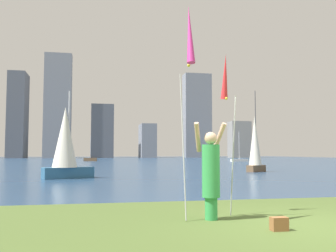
{
  "coord_description": "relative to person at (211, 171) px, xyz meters",
  "views": [
    {
      "loc": [
        -4.0,
        -6.4,
        1.35
      ],
      "look_at": [
        -1.24,
        7.24,
        2.33
      ],
      "focal_mm": 40.18,
      "sensor_mm": 36.0,
      "label": 1
    }
  ],
  "objects": [
    {
      "name": "skyline_tower_1",
      "position": [
        -20.84,
        92.49,
        9.75
      ],
      "size": [
        4.11,
        7.5,
        21.44
      ],
      "color": "#565B66",
      "rests_on": "ground"
    },
    {
      "name": "skyline_tower_6",
      "position": [
        36.26,
        87.24,
        3.86
      ],
      "size": [
        5.39,
        3.99,
        9.65
      ],
      "color": "gray",
      "rests_on": "ground"
    },
    {
      "name": "sailboat_3",
      "position": [
        -2.61,
        53.57,
        -0.68
      ],
      "size": [
        2.09,
        1.1,
        4.07
      ],
      "color": "brown",
      "rests_on": "ground"
    },
    {
      "name": "kite_flag_right",
      "position": [
        0.54,
        0.56,
        1.98
      ],
      "size": [
        0.16,
        0.77,
        3.54
      ],
      "color": "#B2B2B7",
      "rests_on": "ground"
    },
    {
      "name": "sailboat_2",
      "position": [
        8.92,
        17.45,
        0.95
      ],
      "size": [
        1.76,
        1.48,
        5.76
      ],
      "color": "brown",
      "rests_on": "ground"
    },
    {
      "name": "skyline_tower_5",
      "position": [
        26.15,
        92.96,
        10.62
      ],
      "size": [
        7.43,
        4.12,
        23.18
      ],
      "color": "gray",
      "rests_on": "ground"
    },
    {
      "name": "sailboat_1",
      "position": [
        -3.73,
        13.06,
        0.83
      ],
      "size": [
        2.71,
        1.73,
        4.61
      ],
      "color": "#2D6084",
      "rests_on": "ground"
    },
    {
      "name": "sailboat_4",
      "position": [
        18.98,
        45.11,
        -0.7
      ],
      "size": [
        2.67,
        1.01,
        4.47
      ],
      "color": "silver",
      "rests_on": "ground"
    },
    {
      "name": "skyline_tower_4",
      "position": [
        12.0,
        91.24,
        3.45
      ],
      "size": [
        3.95,
        7.08,
        8.84
      ],
      "color": "gray",
      "rests_on": "ground"
    },
    {
      "name": "bag",
      "position": [
        0.82,
        -1.25,
        -0.85
      ],
      "size": [
        0.29,
        0.17,
        0.23
      ],
      "color": "brown",
      "rests_on": "ground"
    },
    {
      "name": "skyline_tower_2",
      "position": [
        -10.88,
        88.85,
        12.03
      ],
      "size": [
        6.56,
        3.19,
        25.99
      ],
      "color": "gray",
      "rests_on": "ground"
    },
    {
      "name": "ground",
      "position": [
        1.63,
        50.03,
        -1.03
      ],
      "size": [
        120.0,
        138.0,
        0.12
      ],
      "color": "#475B28"
    },
    {
      "name": "skyline_tower_3",
      "position": [
        0.13,
        90.9,
        5.89
      ],
      "size": [
        5.69,
        4.81,
        13.71
      ],
      "color": "#565B66",
      "rests_on": "ground"
    },
    {
      "name": "person",
      "position": [
        0.0,
        0.0,
        0.0
      ],
      "size": [
        0.72,
        0.53,
        1.97
      ],
      "rotation": [
        0.0,
        0.0,
        -0.18
      ],
      "color": "green",
      "rests_on": "ground"
    },
    {
      "name": "kite_flag_left",
      "position": [
        -0.54,
        -0.39,
        2.56
      ],
      "size": [
        0.16,
        1.0,
        4.23
      ],
      "color": "#B2B2B7",
      "rests_on": "ground"
    }
  ]
}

